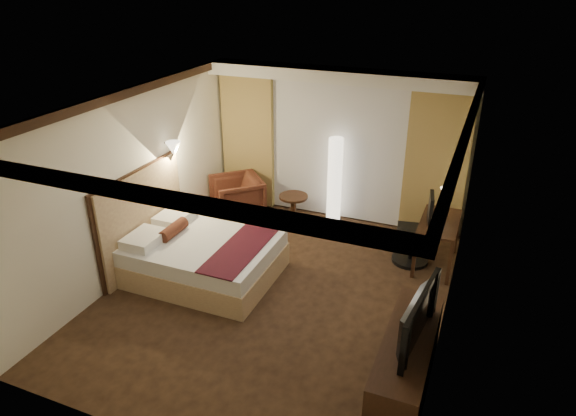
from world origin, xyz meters
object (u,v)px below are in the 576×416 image
at_px(desk, 437,243).
at_px(dresser, 406,364).
at_px(armchair, 237,196).
at_px(floor_lamp, 335,181).
at_px(side_table, 293,210).
at_px(television, 410,311).
at_px(bed, 205,258).
at_px(office_chair, 413,228).

xyz_separation_m(desk, dresser, (0.05, -2.77, -0.03)).
distance_m(armchair, floor_lamp, 1.78).
bearing_deg(floor_lamp, side_table, -150.02).
distance_m(side_table, television, 4.17).
xyz_separation_m(bed, office_chair, (2.75, 1.56, 0.28)).
relative_size(bed, television, 1.77).
height_order(floor_lamp, television, floor_lamp).
relative_size(armchair, dresser, 0.48).
bearing_deg(bed, dresser, -20.18).
bearing_deg(side_table, office_chair, -12.91).
distance_m(floor_lamp, office_chair, 1.77).
relative_size(office_chair, television, 1.01).
bearing_deg(side_table, dresser, -51.34).
bearing_deg(office_chair, television, -91.25).
height_order(desk, dresser, desk).
bearing_deg(desk, floor_lamp, 156.98).
xyz_separation_m(floor_lamp, dresser, (1.95, -3.58, -0.44)).
xyz_separation_m(bed, armchair, (-0.46, 1.92, 0.13)).
bearing_deg(armchair, bed, -29.86).
bearing_deg(dresser, bed, 159.82).
distance_m(armchair, side_table, 1.07).
bearing_deg(floor_lamp, armchair, -163.44).
distance_m(desk, television, 2.85).
xyz_separation_m(dresser, television, (-0.03, -0.00, 0.68)).
distance_m(armchair, desk, 3.59).
distance_m(bed, floor_lamp, 2.75).
bearing_deg(floor_lamp, television, -61.82).
height_order(armchair, floor_lamp, floor_lamp).
bearing_deg(television, dresser, -82.93).
bearing_deg(side_table, desk, -10.00).
height_order(office_chair, dresser, office_chair).
distance_m(armchair, dresser, 4.76).
bearing_deg(side_table, bed, -106.06).
height_order(floor_lamp, dresser, floor_lamp).
distance_m(floor_lamp, dresser, 4.10).
relative_size(desk, television, 0.94).
relative_size(side_table, television, 0.48).
height_order(side_table, floor_lamp, floor_lamp).
bearing_deg(office_chair, bed, -159.75).
height_order(bed, desk, desk).
height_order(armchair, dresser, armchair).
bearing_deg(office_chair, armchair, 164.32).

